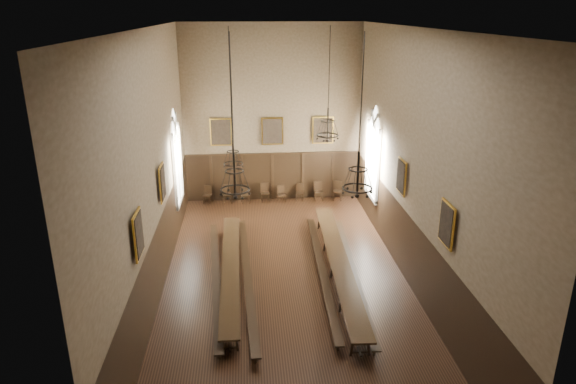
{
  "coord_description": "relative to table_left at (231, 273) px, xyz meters",
  "views": [
    {
      "loc": [
        -1.33,
        -16.71,
        9.56
      ],
      "look_at": [
        0.19,
        1.5,
        3.03
      ],
      "focal_mm": 32.0,
      "sensor_mm": 36.0,
      "label": 1
    }
  ],
  "objects": [
    {
      "name": "table_right",
      "position": [
        4.01,
        -0.02,
        0.04
      ],
      "size": [
        1.09,
        10.27,
        0.8
      ],
      "rotation": [
        0.0,
        0.0,
        -0.04
      ],
      "color": "black",
      "rests_on": "floor"
    },
    {
      "name": "wainscot_panelling",
      "position": [
        2.04,
        -0.22,
        0.89
      ],
      "size": [
        9.0,
        18.0,
        2.5
      ],
      "primitive_type": null,
      "color": "black",
      "rests_on": "floor"
    },
    {
      "name": "portrait_back_2",
      "position": [
        4.64,
        8.66,
        3.34
      ],
      "size": [
        1.1,
        0.12,
        1.4
      ],
      "color": "gold",
      "rests_on": "wall_back"
    },
    {
      "name": "chair_0",
      "position": [
        -1.39,
        8.38,
        -0.08
      ],
      "size": [
        0.49,
        0.49,
        0.91
      ],
      "rotation": [
        0.0,
        0.0,
        -0.26
      ],
      "color": "black",
      "rests_on": "floor"
    },
    {
      "name": "wall_front",
      "position": [
        2.04,
        -9.23,
        4.14
      ],
      "size": [
        9.0,
        0.02,
        9.0
      ],
      "primitive_type": "cube",
      "color": "#766148",
      "rests_on": "ground"
    },
    {
      "name": "chandelier_front_left",
      "position": [
        0.33,
        -2.44,
        4.42
      ],
      "size": [
        0.9,
        0.9,
        4.68
      ],
      "color": "black",
      "rests_on": "ceiling"
    },
    {
      "name": "chair_6",
      "position": [
        4.43,
        8.33,
        -0.05
      ],
      "size": [
        0.44,
        0.44,
        1.0
      ],
      "rotation": [
        0.0,
        0.0,
        0.0
      ],
      "color": "black",
      "rests_on": "floor"
    },
    {
      "name": "chair_3",
      "position": [
        1.61,
        8.37,
        -0.07
      ],
      "size": [
        0.46,
        0.46,
        0.96
      ],
      "rotation": [
        0.0,
        0.0,
        0.08
      ],
      "color": "black",
      "rests_on": "floor"
    },
    {
      "name": "portrait_right_1",
      "position": [
        6.42,
        -3.72,
        3.34
      ],
      "size": [
        0.12,
        1.0,
        1.3
      ],
      "color": "gold",
      "rests_on": "wall_right"
    },
    {
      "name": "window_right",
      "position": [
        6.47,
        5.28,
        3.04
      ],
      "size": [
        0.2,
        2.2,
        4.6
      ],
      "primitive_type": null,
      "color": "white",
      "rests_on": "wall_right"
    },
    {
      "name": "floor",
      "position": [
        2.04,
        -0.22,
        -0.37
      ],
      "size": [
        9.0,
        18.0,
        0.02
      ],
      "primitive_type": "cube",
      "color": "black",
      "rests_on": "ground"
    },
    {
      "name": "window_left",
      "position": [
        -2.39,
        5.28,
        3.04
      ],
      "size": [
        0.2,
        2.2,
        4.6
      ],
      "primitive_type": null,
      "color": "white",
      "rests_on": "wall_left"
    },
    {
      "name": "wall_right",
      "position": [
        6.55,
        -0.22,
        4.14
      ],
      "size": [
        0.02,
        18.0,
        9.0
      ],
      "primitive_type": "cube",
      "color": "#766148",
      "rests_on": "ground"
    },
    {
      "name": "portrait_back_0",
      "position": [
        -0.56,
        8.66,
        3.34
      ],
      "size": [
        1.1,
        0.12,
        1.4
      ],
      "color": "gold",
      "rests_on": "wall_back"
    },
    {
      "name": "wall_left",
      "position": [
        -2.47,
        -0.22,
        4.14
      ],
      "size": [
        0.02,
        18.0,
        9.0
      ],
      "primitive_type": "cube",
      "color": "#766148",
      "rests_on": "ground"
    },
    {
      "name": "chair_2",
      "position": [
        0.58,
        8.24,
        -0.07
      ],
      "size": [
        0.48,
        0.48,
        0.96
      ],
      "rotation": [
        0.0,
        0.0,
        0.13
      ],
      "color": "black",
      "rests_on": "floor"
    },
    {
      "name": "chair_4",
      "position": [
        2.47,
        8.24,
        -0.1
      ],
      "size": [
        0.45,
        0.45,
        0.86
      ],
      "rotation": [
        0.0,
        0.0,
        0.22
      ],
      "color": "black",
      "rests_on": "floor"
    },
    {
      "name": "bench_left_inner",
      "position": [
        0.6,
        -0.14,
        -0.07
      ],
      "size": [
        0.72,
        9.91,
        0.45
      ],
      "rotation": [
        0.0,
        0.0,
        0.04
      ],
      "color": "black",
      "rests_on": "floor"
    },
    {
      "name": "wall_back",
      "position": [
        2.04,
        8.79,
        4.14
      ],
      "size": [
        9.0,
        0.02,
        9.0
      ],
      "primitive_type": "cube",
      "color": "#766148",
      "rests_on": "ground"
    },
    {
      "name": "portrait_right_0",
      "position": [
        6.42,
        0.78,
        3.34
      ],
      "size": [
        0.12,
        1.0,
        1.3
      ],
      "color": "gold",
      "rests_on": "wall_right"
    },
    {
      "name": "portrait_back_1",
      "position": [
        2.04,
        8.66,
        3.34
      ],
      "size": [
        1.1,
        0.12,
        1.4
      ],
      "color": "gold",
      "rests_on": "wall_back"
    },
    {
      "name": "portrait_left_0",
      "position": [
        -2.34,
        0.78,
        3.34
      ],
      "size": [
        0.12,
        1.0,
        1.3
      ],
      "color": "gold",
      "rests_on": "wall_left"
    },
    {
      "name": "bench_left_outer",
      "position": [
        -0.54,
        -0.17,
        -0.09
      ],
      "size": [
        0.92,
        9.32,
        0.42
      ],
      "rotation": [
        0.0,
        0.0,
        0.07
      ],
      "color": "black",
      "rests_on": "floor"
    },
    {
      "name": "chandelier_front_right",
      "position": [
        3.98,
        -2.67,
        4.44
      ],
      "size": [
        0.92,
        0.92,
        4.66
      ],
      "color": "black",
      "rests_on": "ceiling"
    },
    {
      "name": "ceiling",
      "position": [
        2.04,
        -0.22,
        8.65
      ],
      "size": [
        9.0,
        18.0,
        0.02
      ],
      "primitive_type": "cube",
      "color": "black",
      "rests_on": "ground"
    },
    {
      "name": "bench_right_outer",
      "position": [
        4.51,
        -0.3,
        -0.08
      ],
      "size": [
        0.85,
        9.47,
        0.43
      ],
      "rotation": [
        0.0,
        0.0,
        -0.06
      ],
      "color": "black",
      "rests_on": "floor"
    },
    {
      "name": "chandelier_back_right",
      "position": [
        3.92,
        2.72,
        4.77
      ],
      "size": [
        0.88,
        0.88,
        4.31
      ],
      "color": "black",
      "rests_on": "ceiling"
    },
    {
      "name": "portrait_left_1",
      "position": [
        -2.34,
        -3.72,
        3.34
      ],
      "size": [
        0.12,
        1.0,
        1.3
      ],
      "color": "gold",
      "rests_on": "wall_left"
    },
    {
      "name": "chair_1",
      "position": [
        -0.37,
        8.31,
        -0.06
      ],
      "size": [
        0.5,
        0.5,
        0.97
      ],
      "rotation": [
        0.0,
        0.0,
        0.19
      ],
      "color": "black",
      "rests_on": "floor"
    },
    {
      "name": "bench_right_inner",
      "position": [
        3.39,
        0.01,
        -0.08
      ],
      "size": [
        0.62,
        9.49,
        0.43
      ],
      "rotation": [
        0.0,
        0.0,
        -0.04
      ],
      "color": "black",
      "rests_on": "floor"
    },
    {
      "name": "chair_5",
      "position": [
        3.44,
        8.38,
        -0.09
      ],
      "size": [
        0.45,
        0.45,
        0.89
      ],
      "rotation": [
        0.0,
        0.0,
        -0.15
      ],
      "color": "black",
      "rests_on": "floor"
    },
    {
      "name": "table_left",
      "position": [
        0.0,
        0.0,
        0.0
      ],
      "size": [
        0.76,
        9.14,
        0.71
      ],
      "rotation": [
        0.0,
        0.0,
        0.01
      ],
      "color": "black",
      "rests_on": "floor"
    },
    {
      "name": "chandelier_back_left",
      "position": [
        0.18,
        2.22,
        3.97
      ],
      "size": [
        0.75,
        0.75,
        5.21
      ],
      "color": "black",
      "rests_on": "ceiling"
    },
    {
      "name": "chair_7",
      "position": [
        5.45,
        8.32,
        -0.05
      ],
      "size": [
        0.53,
        0.53,
        1.01
      ],
      "rotation": [
        0.0,
        0.0,
        -0.2
      ],
      "color": "black",
      "rests_on": "floor"
    }
  ]
}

